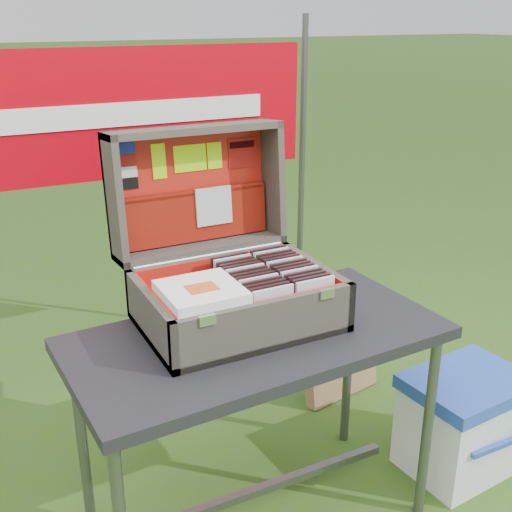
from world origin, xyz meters
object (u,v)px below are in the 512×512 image
table (257,431)px  suitcase (229,233)px  cooler (463,422)px  cardboard_box (340,353)px

table → suitcase: 0.69m
table → cooler: (0.85, -0.11, -0.17)m
cooler → cardboard_box: 0.67m
table → cardboard_box: bearing=34.4°
table → suitcase: bearing=97.2°
suitcase → cardboard_box: suitcase is taller
table → cardboard_box: table is taller
suitcase → cooler: (0.88, -0.25, -0.84)m
suitcase → cooler: suitcase is taller
cooler → suitcase: bearing=158.9°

